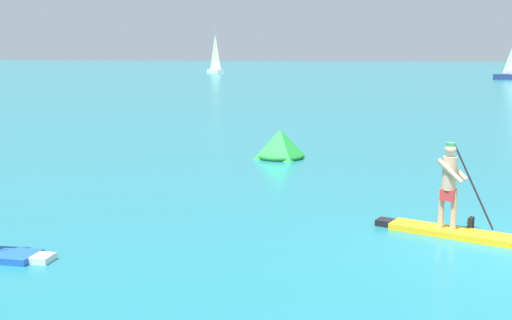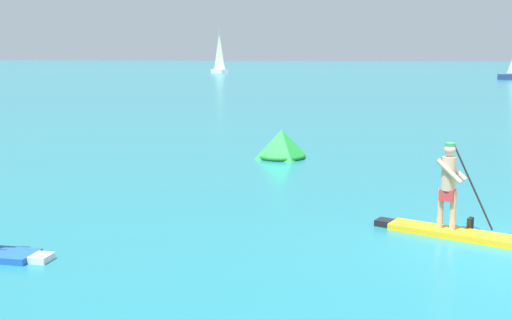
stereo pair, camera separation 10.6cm
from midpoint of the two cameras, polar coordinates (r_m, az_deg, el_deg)
ground at (r=11.63m, az=21.87°, el=-8.05°), size 440.00×440.00×0.00m
paddleboarder_mid_center at (r=12.42m, az=17.81°, el=-4.90°), size 3.12×1.59×1.78m
race_marker_buoy at (r=20.56m, az=2.46°, el=1.29°), size 1.78×1.78×0.92m
sailboat_left_horizon at (r=101.47m, az=-3.28°, el=8.38°), size 3.55×4.14×7.27m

